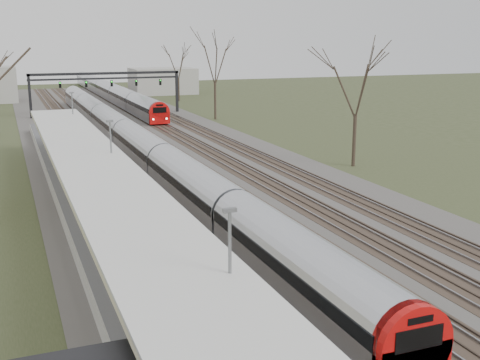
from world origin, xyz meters
The scene contains 8 objects.
track_bed centered at (0.26, 55.00, 0.06)m, with size 24.00×160.00×0.22m.
platform centered at (-9.05, 37.50, 0.50)m, with size 3.50×69.00×1.00m, color #9E9B93.
canopy centered at (-9.05, 32.99, 3.93)m, with size 4.10×50.00×3.11m.
signal_gantry centered at (0.29, 84.99, 4.91)m, with size 21.00×0.59×6.08m.
tree_east_far centered at (14.00, 42.00, 7.29)m, with size 5.00×5.00×10.30m.
train_near centered at (-2.50, 56.84, 1.48)m, with size 2.62×90.21×3.05m.
train_far centered at (4.50, 108.83, 1.48)m, with size 2.62×75.21×3.05m.
passenger centered at (-9.15, 13.81, 1.90)m, with size 0.66×0.43×1.80m, color navy.
Camera 1 is at (-13.37, -1.23, 10.71)m, focal length 45.00 mm.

